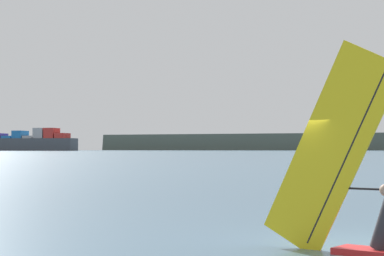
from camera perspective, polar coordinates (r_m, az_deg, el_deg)
name	(u,v)px	position (r m, az deg, el deg)	size (l,w,h in m)	color
ground_plane	(350,243)	(15.21, 12.54, -8.98)	(4000.00, 4000.00, 0.00)	#476B84
windsurfer	(366,198)	(13.52, 13.77, -5.47)	(3.72, 2.62, 4.40)	red
cargo_ship	(7,142)	(754.52, -14.60, -1.06)	(148.18, 37.68, 33.30)	#3F444C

